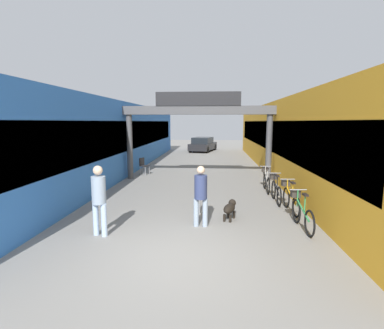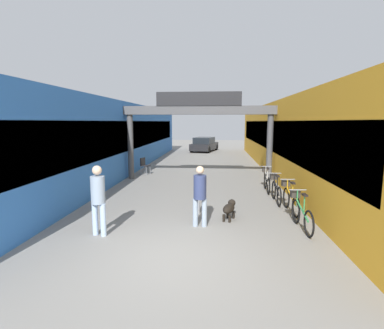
% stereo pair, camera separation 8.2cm
% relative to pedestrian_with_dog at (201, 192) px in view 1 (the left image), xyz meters
% --- Properties ---
extents(ground_plane, '(80.00, 80.00, 0.00)m').
position_rel_pedestrian_with_dog_xyz_m(ground_plane, '(-0.42, -1.92, -0.93)').
color(ground_plane, gray).
extents(storefront_left, '(3.00, 26.00, 3.77)m').
position_rel_pedestrian_with_dog_xyz_m(storefront_left, '(-5.52, 9.08, 0.95)').
color(storefront_left, blue).
rests_on(storefront_left, ground_plane).
extents(storefront_right, '(3.00, 26.00, 3.77)m').
position_rel_pedestrian_with_dog_xyz_m(storefront_right, '(4.67, 9.08, 0.95)').
color(storefront_right, gold).
rests_on(storefront_right, ground_plane).
extents(arcade_sign_gateway, '(7.40, 0.47, 4.16)m').
position_rel_pedestrian_with_dog_xyz_m(arcade_sign_gateway, '(-0.42, 6.58, 2.03)').
color(arcade_sign_gateway, '#4C4C4F').
rests_on(arcade_sign_gateway, ground_plane).
extents(pedestrian_with_dog, '(0.38, 0.34, 1.64)m').
position_rel_pedestrian_with_dog_xyz_m(pedestrian_with_dog, '(0.00, 0.00, 0.00)').
color(pedestrian_with_dog, '#8C9EB2').
rests_on(pedestrian_with_dog, ground_plane).
extents(pedestrian_companion, '(0.42, 0.42, 1.75)m').
position_rel_pedestrian_with_dog_xyz_m(pedestrian_companion, '(-2.44, -0.84, 0.07)').
color(pedestrian_companion, '#A5BFE0').
rests_on(pedestrian_companion, ground_plane).
extents(dog_on_leash, '(0.48, 0.77, 0.54)m').
position_rel_pedestrian_with_dog_xyz_m(dog_on_leash, '(0.81, 0.64, -0.60)').
color(dog_on_leash, black).
rests_on(dog_on_leash, ground_plane).
extents(bicycle_green_nearest, '(0.46, 1.69, 0.98)m').
position_rel_pedestrian_with_dog_xyz_m(bicycle_green_nearest, '(2.65, 0.08, -0.50)').
color(bicycle_green_nearest, black).
rests_on(bicycle_green_nearest, ground_plane).
extents(bicycle_orange_second, '(0.46, 1.69, 0.98)m').
position_rel_pedestrian_with_dog_xyz_m(bicycle_orange_second, '(2.73, 1.58, -0.50)').
color(bicycle_orange_second, black).
rests_on(bicycle_orange_second, ground_plane).
extents(bicycle_black_third, '(0.46, 1.69, 0.98)m').
position_rel_pedestrian_with_dog_xyz_m(bicycle_black_third, '(2.51, 2.72, -0.50)').
color(bicycle_black_third, black).
rests_on(bicycle_black_third, ground_plane).
extents(bicycle_silver_farthest, '(0.46, 1.69, 0.98)m').
position_rel_pedestrian_with_dog_xyz_m(bicycle_silver_farthest, '(2.46, 4.37, -0.50)').
color(bicycle_silver_farthest, black).
rests_on(bicycle_silver_farthest, ground_plane).
extents(bollard_post_metal, '(0.10, 0.10, 1.10)m').
position_rel_pedestrian_with_dog_xyz_m(bollard_post_metal, '(-0.11, 1.11, -0.38)').
color(bollard_post_metal, gray).
rests_on(bollard_post_metal, ground_plane).
extents(cafe_chair_black_nearer, '(0.53, 0.53, 0.89)m').
position_rel_pedestrian_with_dog_xyz_m(cafe_chair_black_nearer, '(-3.39, 7.73, -0.39)').
color(cafe_chair_black_nearer, gray).
rests_on(cafe_chair_black_nearer, ground_plane).
extents(parked_car_black, '(2.63, 4.30, 1.33)m').
position_rel_pedestrian_with_dog_xyz_m(parked_car_black, '(-0.71, 20.48, -0.29)').
color(parked_car_black, black).
rests_on(parked_car_black, ground_plane).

